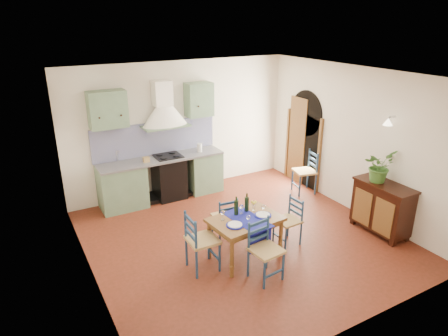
{
  "coord_description": "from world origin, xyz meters",
  "views": [
    {
      "loc": [
        -3.25,
        -5.15,
        3.66
      ],
      "look_at": [
        -0.18,
        0.3,
        1.25
      ],
      "focal_mm": 32.0,
      "sensor_mm": 36.0,
      "label": 1
    }
  ],
  "objects": [
    {
      "name": "chair_near",
      "position": [
        -0.3,
        -1.11,
        0.47
      ],
      "size": [
        0.47,
        0.47,
        0.9
      ],
      "color": "navy",
      "rests_on": "ground"
    },
    {
      "name": "back_wall",
      "position": [
        -0.47,
        2.29,
        1.05
      ],
      "size": [
        5.0,
        0.96,
        2.8
      ],
      "color": "silver",
      "rests_on": "ground"
    },
    {
      "name": "ceiling",
      "position": [
        0.0,
        0.0,
        2.8
      ],
      "size": [
        5.0,
        5.0,
        0.01
      ],
      "primitive_type": "cube",
      "color": "silver",
      "rests_on": "back_wall"
    },
    {
      "name": "chair_left",
      "position": [
        -1.02,
        -0.47,
        0.49
      ],
      "size": [
        0.45,
        0.45,
        0.95
      ],
      "color": "navy",
      "rests_on": "ground"
    },
    {
      "name": "left_wall",
      "position": [
        -2.5,
        0.0,
        1.4
      ],
      "size": [
        0.04,
        5.0,
        2.8
      ],
      "primitive_type": "cube",
      "color": "silver",
      "rests_on": "ground"
    },
    {
      "name": "dining_table",
      "position": [
        -0.26,
        -0.53,
        0.62
      ],
      "size": [
        1.16,
        0.89,
        1.01
      ],
      "color": "brown",
      "rests_on": "ground"
    },
    {
      "name": "chair_spare",
      "position": [
        2.23,
        0.98,
        0.48
      ],
      "size": [
        0.52,
        0.52,
        0.93
      ],
      "color": "navy",
      "rests_on": "ground"
    },
    {
      "name": "potted_plant",
      "position": [
        2.23,
        -0.87,
        1.22
      ],
      "size": [
        0.59,
        0.54,
        0.57
      ],
      "primitive_type": "imported",
      "rotation": [
        0.0,
        0.0,
        0.21
      ],
      "color": "#386728",
      "rests_on": "sideboard"
    },
    {
      "name": "chair_right",
      "position": [
        0.61,
        -0.51,
        0.42
      ],
      "size": [
        0.39,
        0.39,
        0.81
      ],
      "color": "navy",
      "rests_on": "ground"
    },
    {
      "name": "sideboard",
      "position": [
        2.26,
        -1.02,
        0.51
      ],
      "size": [
        0.5,
        1.05,
        0.94
      ],
      "color": "black",
      "rests_on": "ground"
    },
    {
      "name": "right_wall",
      "position": [
        2.5,
        0.28,
        1.34
      ],
      "size": [
        0.26,
        5.0,
        2.8
      ],
      "color": "silver",
      "rests_on": "ground"
    },
    {
      "name": "floor",
      "position": [
        0.0,
        0.0,
        0.0
      ],
      "size": [
        5.0,
        5.0,
        0.0
      ],
      "primitive_type": "plane",
      "color": "#461D0F",
      "rests_on": "ground"
    },
    {
      "name": "chair_far",
      "position": [
        -0.27,
        0.1,
        0.42
      ],
      "size": [
        0.41,
        0.41,
        0.81
      ],
      "color": "navy",
      "rests_on": "ground"
    }
  ]
}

